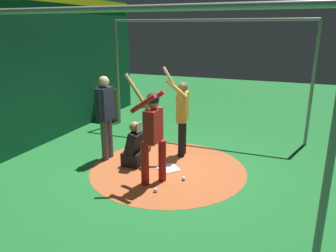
% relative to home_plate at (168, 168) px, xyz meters
% --- Properties ---
extents(ground_plane, '(25.98, 25.98, 0.00)m').
position_rel_home_plate_xyz_m(ground_plane, '(0.00, 0.00, -0.01)').
color(ground_plane, '#1E6B2D').
extents(dirt_circle, '(3.28, 3.28, 0.01)m').
position_rel_home_plate_xyz_m(dirt_circle, '(0.00, 0.00, -0.01)').
color(dirt_circle, '#AD562D').
rests_on(dirt_circle, ground).
extents(home_plate, '(0.59, 0.59, 0.01)m').
position_rel_home_plate_xyz_m(home_plate, '(0.00, 0.00, 0.00)').
color(home_plate, white).
rests_on(home_plate, dirt_circle).
extents(batter, '(0.68, 0.49, 2.10)m').
position_rel_home_plate_xyz_m(batter, '(-0.04, -0.67, 1.05)').
color(batter, maroon).
rests_on(batter, ground).
extents(catcher, '(0.58, 0.40, 0.98)m').
position_rel_home_plate_xyz_m(catcher, '(-0.74, -0.07, 0.38)').
color(catcher, black).
rests_on(catcher, ground).
extents(umpire, '(0.24, 0.49, 1.88)m').
position_rel_home_plate_xyz_m(umpire, '(-1.50, 0.06, 1.06)').
color(umpire, '#4C4C51').
rests_on(umpire, ground).
extents(visitor, '(0.56, 0.54, 2.08)m').
position_rel_home_plate_xyz_m(visitor, '(0.01, 0.85, 0.99)').
color(visitor, black).
rests_on(visitor, ground).
extents(back_wall, '(0.23, 9.98, 3.72)m').
position_rel_home_plate_xyz_m(back_wall, '(-3.63, 0.00, 1.86)').
color(back_wall, '#0F472D').
rests_on(back_wall, ground).
extents(cage_frame, '(5.49, 5.47, 3.09)m').
position_rel_home_plate_xyz_m(cage_frame, '(0.00, 0.00, 2.13)').
color(cage_frame, gray).
rests_on(cage_frame, ground).
extents(bat_rack, '(1.18, 0.20, 1.05)m').
position_rel_home_plate_xyz_m(bat_rack, '(-3.39, 2.78, 0.48)').
color(bat_rack, olive).
rests_on(bat_rack, ground).
extents(baseball_0, '(0.07, 0.07, 0.07)m').
position_rel_home_plate_xyz_m(baseball_0, '(0.16, -1.02, 0.03)').
color(baseball_0, white).
rests_on(baseball_0, dirt_circle).
extents(baseball_1, '(0.07, 0.07, 0.07)m').
position_rel_home_plate_xyz_m(baseball_1, '(0.48, -0.39, 0.03)').
color(baseball_1, white).
rests_on(baseball_1, dirt_circle).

